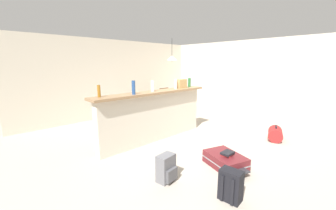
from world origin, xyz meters
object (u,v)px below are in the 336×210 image
Objects in this scene: bottle_clear at (153,86)px; book_stack at (227,153)px; bottle_blue at (134,88)px; pendant_lamp at (172,58)px; suitcase_flat_maroon at (225,160)px; grocery_bag at (181,84)px; dining_chair_near_partition at (182,104)px; backpack_black at (231,186)px; bottle_green at (189,82)px; backpack_grey at (166,169)px; dining_table at (170,98)px; bottle_amber at (99,91)px; dining_chair_far_side at (162,100)px; bottle_white at (176,84)px; duffel_bag_red at (275,134)px.

book_stack is (0.11, -1.85, -1.01)m from bottle_clear.
pendant_lamp is (2.32, 1.27, 0.63)m from bottle_blue.
suitcase_flat_maroon is (-1.63, -2.99, -1.80)m from pendant_lamp.
suitcase_flat_maroon is at bearing -113.84° from grocery_bag.
backpack_black is (-2.35, -3.04, -0.31)m from dining_chair_near_partition.
backpack_black is 0.89m from book_stack.
backpack_grey is at bearing -146.29° from bottle_green.
dining_chair_near_partition is at bearing -92.53° from pendant_lamp.
bottle_green is 0.25× the size of dining_chair_near_partition.
bottle_green is (1.83, 0.12, -0.02)m from bottle_blue.
bottle_clear is at bearing 57.08° from backpack_grey.
book_stack is at bearing -117.42° from dining_table.
bottle_green reaches higher than grocery_bag.
bottle_amber is 0.90× the size of book_stack.
pendant_lamp reaches higher than dining_chair_far_side.
duffel_bag_red is at bearing -54.41° from bottle_white.
suitcase_flat_maroon is at bearing -117.62° from dining_table.
suitcase_flat_maroon is at bearing -19.49° from backpack_grey.
dining_table is at bearing 91.53° from dining_chair_near_partition.
pendant_lamp is at bearing 87.47° from dining_chair_near_partition.
bottle_blue is 0.30× the size of dining_chair_far_side.
suitcase_flat_maroon is at bearing -54.69° from bottle_amber.
book_stack is (0.74, 0.50, 0.05)m from backpack_black.
book_stack reaches higher than suitcase_flat_maroon.
bottle_amber is 3.10m from dining_chair_near_partition.
bottle_white is 2.21m from suitcase_flat_maroon.
bottle_white reaches higher than dining_chair_near_partition.
pendant_lamp is at bearing 95.96° from duffel_bag_red.
backpack_black is at bearing -123.14° from dining_table.
bottle_amber is at bearing -159.53° from pendant_lamp.
bottle_white reaches higher than backpack_grey.
bottle_white is 2.60m from duffel_bag_red.
dining_chair_near_partition is (2.94, 0.63, -0.74)m from bottle_amber.
grocery_bag is at bearing -117.64° from dining_chair_far_side.
grocery_bag is 0.29× the size of suitcase_flat_maroon.
dining_chair_far_side is at bearing 84.53° from dining_chair_near_partition.
dining_table is 3.23m from duffel_bag_red.
bottle_amber is at bearing 165.94° from bottle_blue.
dining_chair_far_side is at bearing 58.99° from backpack_black.
bottle_amber is 0.54× the size of backpack_black.
duffel_bag_red is at bearing -43.18° from bottle_clear.
book_stack is at bearing -68.75° from bottle_blue.
bottle_green is 0.42× the size of duffel_bag_red.
backpack_black is (0.31, -0.90, 0.00)m from backpack_grey.
suitcase_flat_maroon is 2.12× the size of backpack_grey.
bottle_amber reaches higher than backpack_grey.
bottle_clear is 1.04× the size of bottle_green.
bottle_clear is 0.26× the size of dining_chair_near_partition.
dining_chair_near_partition is 1.48m from pendant_lamp.
dining_chair_near_partition is (1.02, 0.72, -0.75)m from bottle_white.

